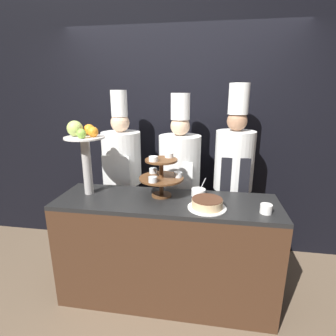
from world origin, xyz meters
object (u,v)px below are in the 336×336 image
serving_bowl_far (198,192)px  tiered_stand (161,174)px  fruit_pedestal (84,144)px  cake_round (207,204)px  chef_center_right (233,175)px  chef_left (123,174)px  chef_center_left (179,178)px  cup_white (266,209)px

serving_bowl_far → tiered_stand: bearing=-170.2°
fruit_pedestal → serving_bowl_far: 1.06m
cake_round → serving_bowl_far: (-0.08, 0.25, -0.01)m
cake_round → chef_center_right: size_ratio=0.16×
tiered_stand → fruit_pedestal: size_ratio=0.59×
serving_bowl_far → chef_left: 0.93m
fruit_pedestal → chef_center_right: (1.30, 0.52, -0.37)m
chef_center_left → cake_round: bearing=-66.5°
chef_center_left → chef_left: bearing=180.0°
chef_left → serving_bowl_far: bearing=-27.2°
cake_round → cup_white: size_ratio=3.43×
chef_left → chef_center_right: 1.15m
tiered_stand → chef_left: 0.72m
cup_white → chef_center_right: 0.72m
fruit_pedestal → chef_left: chef_left is taller
fruit_pedestal → cake_round: (1.05, -0.16, -0.41)m
chef_left → chef_center_left: size_ratio=1.02×
cup_white → serving_bowl_far: (-0.51, 0.27, -0.00)m
serving_bowl_far → chef_center_left: size_ratio=0.09×
serving_bowl_far → chef_center_left: bearing=116.8°
cup_white → chef_center_right: (-0.19, 0.69, 0.04)m
chef_center_left → cup_white: bearing=-43.6°
chef_left → chef_center_left: chef_left is taller
fruit_pedestal → chef_center_right: chef_center_right is taller
cup_white → serving_bowl_far: size_ratio=0.54×
cup_white → chef_left: (-1.34, 0.69, -0.01)m
cake_round → chef_center_right: (0.25, 0.67, 0.04)m
fruit_pedestal → cup_white: bearing=-6.7°
cake_round → chef_center_left: size_ratio=0.17×
chef_center_right → tiered_stand: bearing=-143.1°
chef_center_left → serving_bowl_far: bearing=-63.2°
chef_left → chef_center_left: 0.61m
cup_white → chef_center_right: bearing=105.1°
serving_bowl_far → chef_left: (-0.83, 0.43, -0.00)m
fruit_pedestal → chef_center_left: size_ratio=0.35×
serving_bowl_far → cake_round: bearing=-72.6°
fruit_pedestal → cup_white: fruit_pedestal is taller
cake_round → serving_bowl_far: 0.26m
serving_bowl_far → chef_center_left: chef_center_left is taller
fruit_pedestal → chef_center_left: (0.76, 0.52, -0.43)m
fruit_pedestal → cake_round: fruit_pedestal is taller
serving_bowl_far → chef_left: chef_left is taller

